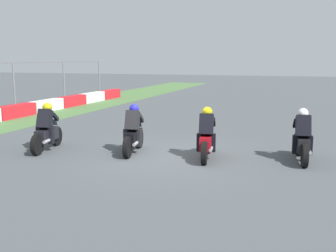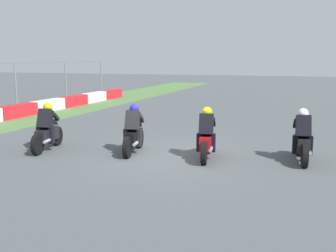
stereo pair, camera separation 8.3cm
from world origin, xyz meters
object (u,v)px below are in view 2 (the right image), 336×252
at_px(rider_lane_b, 206,138).
at_px(rider_lane_d, 47,131).
at_px(rider_lane_c, 134,133).
at_px(rider_lane_a, 302,140).

relative_size(rider_lane_b, rider_lane_d, 1.00).
distance_m(rider_lane_b, rider_lane_c, 2.31).
bearing_deg(rider_lane_d, rider_lane_a, -91.74).
distance_m(rider_lane_a, rider_lane_b, 2.70).
height_order(rider_lane_b, rider_lane_d, same).
height_order(rider_lane_a, rider_lane_b, same).
xyz_separation_m(rider_lane_a, rider_lane_d, (-1.14, 7.70, 0.00)).
height_order(rider_lane_a, rider_lane_d, same).
height_order(rider_lane_b, rider_lane_c, same).
bearing_deg(rider_lane_b, rider_lane_d, 87.78).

